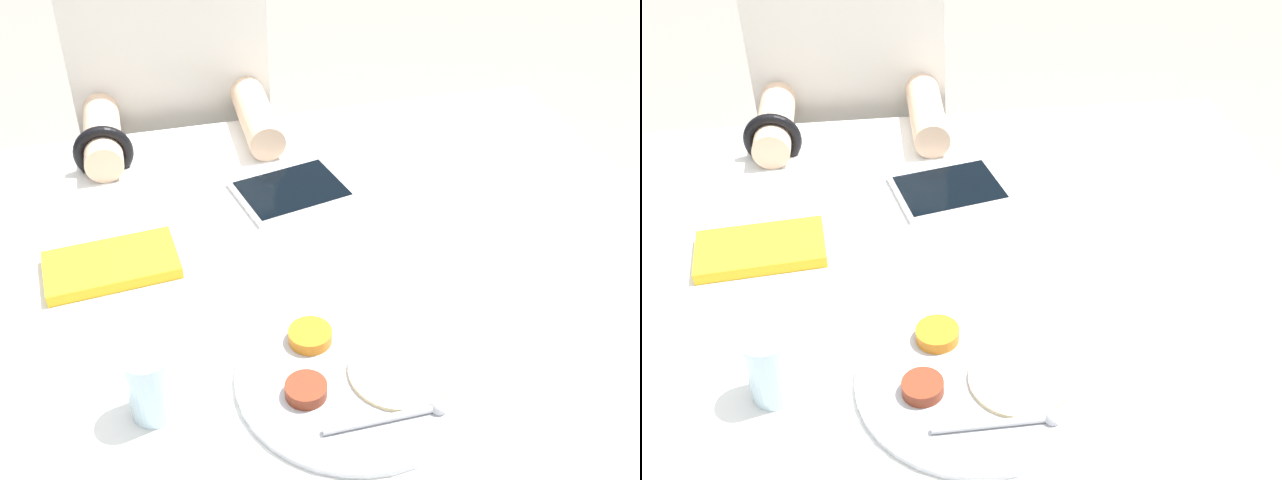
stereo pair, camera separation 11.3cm
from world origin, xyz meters
TOP-DOWN VIEW (x-y plane):
  - dining_table at (0.00, 0.00)m, footprint 1.21×1.08m
  - thali_tray at (-0.02, -0.20)m, footprint 0.32×0.32m
  - red_notebook at (-0.32, 0.11)m, footprint 0.21×0.13m
  - tablet_device at (0.00, 0.25)m, footprint 0.22×0.19m
  - person_diner at (-0.17, 0.69)m, footprint 0.40×0.44m
  - drinking_glass at (-0.28, -0.19)m, footprint 0.06×0.06m

SIDE VIEW (x-z plane):
  - dining_table at x=0.00m, z-range 0.00..0.76m
  - person_diner at x=-0.17m, z-range -0.04..1.20m
  - tablet_device at x=0.00m, z-range 0.76..0.77m
  - thali_tray at x=-0.02m, z-range 0.76..0.79m
  - red_notebook at x=-0.32m, z-range 0.76..0.78m
  - drinking_glass at x=-0.28m, z-range 0.76..0.86m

